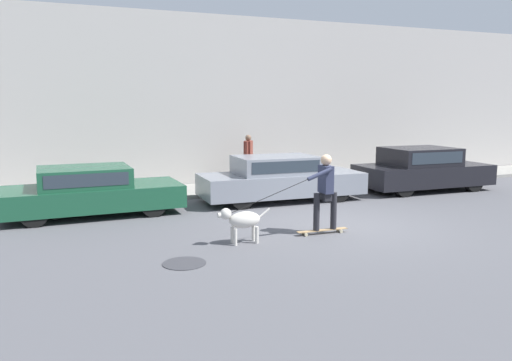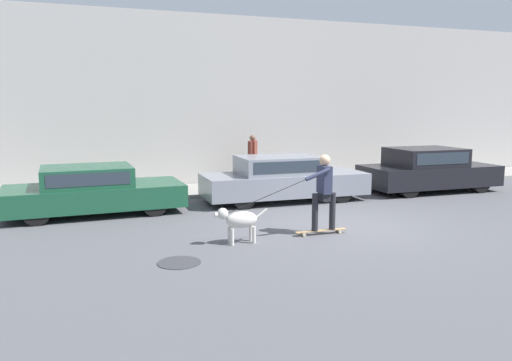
{
  "view_description": "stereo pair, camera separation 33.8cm",
  "coord_description": "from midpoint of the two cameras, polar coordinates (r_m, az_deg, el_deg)",
  "views": [
    {
      "loc": [
        -5.61,
        -9.32,
        2.64
      ],
      "look_at": [
        -1.54,
        1.1,
        0.95
      ],
      "focal_mm": 35.0,
      "sensor_mm": 36.0,
      "label": 1
    },
    {
      "loc": [
        -5.3,
        -9.44,
        2.64
      ],
      "look_at": [
        -1.54,
        1.1,
        0.95
      ],
      "focal_mm": 35.0,
      "sensor_mm": 36.0,
      "label": 2
    }
  ],
  "objects": [
    {
      "name": "ground_plane",
      "position": [
        11.17,
        8.6,
        -5.18
      ],
      "size": [
        36.0,
        36.0,
        0.0
      ],
      "primitive_type": "plane",
      "color": "#545459"
    },
    {
      "name": "back_wall",
      "position": [
        16.84,
        -2.49,
        8.97
      ],
      "size": [
        32.0,
        0.3,
        5.51
      ],
      "color": "#B2ADA8",
      "rests_on": "ground_plane"
    },
    {
      "name": "sidewalk_curb",
      "position": [
        15.92,
        -1.02,
        -0.75
      ],
      "size": [
        30.0,
        2.08,
        0.11
      ],
      "color": "gray",
      "rests_on": "ground_plane"
    },
    {
      "name": "parked_car_0",
      "position": [
        12.74,
        -19.12,
        -1.22
      ],
      "size": [
        4.27,
        1.95,
        1.18
      ],
      "rotation": [
        0.0,
        0.0,
        0.03
      ],
      "color": "black",
      "rests_on": "ground_plane"
    },
    {
      "name": "parked_car_1",
      "position": [
        13.85,
        2.07,
        0.15
      ],
      "size": [
        4.56,
        1.77,
        1.26
      ],
      "rotation": [
        0.0,
        0.0,
        -0.02
      ],
      "color": "black",
      "rests_on": "ground_plane"
    },
    {
      "name": "parked_car_2",
      "position": [
        16.38,
        17.88,
        1.17
      ],
      "size": [
        4.17,
        1.88,
        1.34
      ],
      "rotation": [
        0.0,
        0.0,
        -0.01
      ],
      "color": "black",
      "rests_on": "ground_plane"
    },
    {
      "name": "dog",
      "position": [
        9.59,
        -2.62,
        -4.54
      ],
      "size": [
        1.07,
        0.33,
        0.72
      ],
      "rotation": [
        0.0,
        0.0,
        3.15
      ],
      "color": "beige",
      "rests_on": "ground_plane"
    },
    {
      "name": "skateboarder",
      "position": [
        10.29,
        6.96,
        -0.92
      ],
      "size": [
        2.69,
        0.53,
        1.65
      ],
      "rotation": [
        0.0,
        0.0,
        3.12
      ],
      "color": "beige",
      "rests_on": "ground_plane"
    },
    {
      "name": "pedestrian_with_bag",
      "position": [
        15.85,
        -1.49,
        2.64
      ],
      "size": [
        0.46,
        0.65,
        1.61
      ],
      "rotation": [
        0.0,
        0.0,
        -0.55
      ],
      "color": "#3D4760",
      "rests_on": "sidewalk_curb"
    },
    {
      "name": "manhole_cover",
      "position": [
        8.61,
        -9.33,
        -9.33
      ],
      "size": [
        0.74,
        0.74,
        0.01
      ],
      "color": "#38383D",
      "rests_on": "ground_plane"
    }
  ]
}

